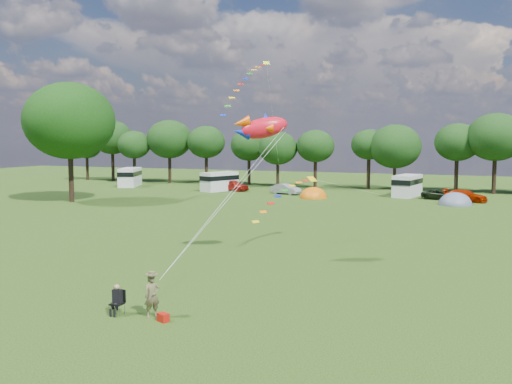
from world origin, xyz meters
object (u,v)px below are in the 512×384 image
(car_d, at_px, (441,195))
(camp_chair, at_px, (118,296))
(big_tree, at_px, (69,121))
(fish_kite, at_px, (260,128))
(kite_flyer, at_px, (152,296))
(car_a, at_px, (233,185))
(campervan_b, at_px, (219,181))
(tent_greyblue, at_px, (455,205))
(campervan_a, at_px, (130,177))
(tent_orange, at_px, (313,198))
(campervan_c, at_px, (407,185))
(car_b, at_px, (286,189))
(car_c, at_px, (465,196))

(car_d, distance_m, camp_chair, 50.53)
(big_tree, relative_size, fish_kite, 3.97)
(kite_flyer, distance_m, camp_chair, 1.54)
(fish_kite, bearing_deg, car_a, 87.64)
(big_tree, height_order, car_d, big_tree)
(campervan_b, relative_size, tent_greyblue, 1.43)
(car_d, relative_size, campervan_b, 0.78)
(big_tree, xyz_separation_m, campervan_a, (-5.22, 19.28, -7.57))
(tent_orange, distance_m, camp_chair, 46.34)
(car_a, height_order, kite_flyer, kite_flyer)
(big_tree, bearing_deg, car_d, 24.26)
(campervan_c, height_order, fish_kite, fish_kite)
(car_b, xyz_separation_m, tent_orange, (4.41, -2.93, -0.64))
(big_tree, xyz_separation_m, campervan_b, (10.03, 17.60, -7.65))
(tent_greyblue, bearing_deg, car_c, 75.03)
(car_d, relative_size, campervan_c, 0.77)
(car_d, distance_m, tent_greyblue, 5.03)
(car_d, relative_size, fish_kite, 1.31)
(car_d, height_order, camp_chair, camp_chair)
(campervan_a, xyz_separation_m, kite_flyer, (35.43, -51.37, -0.57))
(campervan_a, bearing_deg, campervan_b, -116.29)
(car_b, relative_size, campervan_c, 0.66)
(campervan_a, bearing_deg, car_c, -113.93)
(campervan_b, distance_m, kite_flyer, 53.64)
(big_tree, height_order, campervan_c, big_tree)
(campervan_a, relative_size, campervan_c, 1.05)
(big_tree, xyz_separation_m, campervan_c, (34.36, 19.55, -7.60))
(camp_chair, bearing_deg, campervan_c, 81.12)
(big_tree, xyz_separation_m, car_a, (11.69, 18.39, -8.26))
(campervan_a, bearing_deg, tent_greyblue, -118.36)
(car_a, relative_size, camp_chair, 3.58)
(car_a, bearing_deg, fish_kite, -140.62)
(car_b, height_order, car_c, car_c)
(campervan_b, bearing_deg, campervan_a, 106.59)
(car_c, relative_size, kite_flyer, 2.61)
(car_c, xyz_separation_m, fish_kite, (-10.56, -36.84, 7.13))
(car_a, relative_size, campervan_b, 0.81)
(car_b, bearing_deg, tent_greyblue, -81.91)
(car_a, distance_m, campervan_c, 22.71)
(campervan_c, bearing_deg, fish_kite, -175.19)
(big_tree, distance_m, campervan_a, 21.36)
(campervan_b, relative_size, kite_flyer, 3.23)
(car_b, height_order, campervan_b, campervan_b)
(car_a, bearing_deg, car_d, -78.68)
(car_d, relative_size, campervan_a, 0.73)
(car_b, bearing_deg, kite_flyer, -148.40)
(camp_chair, relative_size, fish_kite, 0.38)
(car_d, xyz_separation_m, campervan_a, (-43.61, 1.98, 0.85))
(car_b, xyz_separation_m, kite_flyer, (10.50, -48.84, 0.21))
(camp_chair, bearing_deg, fish_kite, 78.29)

